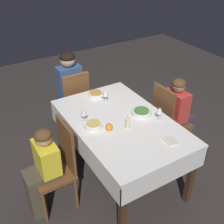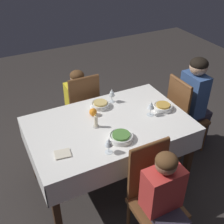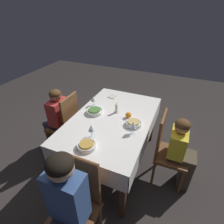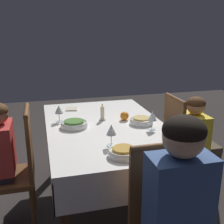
# 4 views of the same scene
# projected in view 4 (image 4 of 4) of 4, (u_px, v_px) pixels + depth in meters

# --- Properties ---
(ground_plane) EXTENTS (8.00, 8.00, 0.00)m
(ground_plane) POSITION_uv_depth(u_px,v_px,m) (107.00, 206.00, 2.53)
(ground_plane) COLOR #332D2B
(dining_table) EXTENTS (1.51, 0.96, 0.77)m
(dining_table) POSITION_uv_depth(u_px,v_px,m) (106.00, 135.00, 2.33)
(dining_table) COLOR white
(dining_table) RESTS_ON ground_plane
(chair_north) EXTENTS (0.38, 0.39, 0.97)m
(chair_north) POSITION_uv_depth(u_px,v_px,m) (182.00, 145.00, 2.55)
(chair_north) COLOR brown
(chair_north) RESTS_ON ground_plane
(chair_south) EXTENTS (0.38, 0.39, 0.97)m
(chair_south) POSITION_uv_depth(u_px,v_px,m) (18.00, 166.00, 2.16)
(chair_south) COLOR brown
(chair_south) RESTS_ON ground_plane
(person_adult_denim) EXTENTS (0.34, 0.30, 1.18)m
(person_adult_denim) POSITION_uv_depth(u_px,v_px,m) (182.00, 224.00, 1.30)
(person_adult_denim) COLOR #383342
(person_adult_denim) RESTS_ON ground_plane
(person_child_yellow) EXTENTS (0.30, 0.33, 0.96)m
(person_child_yellow) POSITION_uv_depth(u_px,v_px,m) (199.00, 142.00, 2.59)
(person_child_yellow) COLOR #4C4233
(person_child_yellow) RESTS_ON ground_plane
(bowl_east) EXTENTS (0.19, 0.19, 0.06)m
(bowl_east) POSITION_uv_depth(u_px,v_px,m) (123.00, 152.00, 1.74)
(bowl_east) COLOR white
(bowl_east) RESTS_ON dining_table
(wine_glass_east) EXTENTS (0.07, 0.07, 0.15)m
(wine_glass_east) POSITION_uv_depth(u_px,v_px,m) (111.00, 131.00, 1.87)
(wine_glass_east) COLOR white
(wine_glass_east) RESTS_ON dining_table
(bowl_north) EXTENTS (0.19, 0.19, 0.06)m
(bowl_north) POSITION_uv_depth(u_px,v_px,m) (141.00, 121.00, 2.32)
(bowl_north) COLOR white
(bowl_north) RESTS_ON dining_table
(wine_glass_north) EXTENTS (0.07, 0.07, 0.15)m
(wine_glass_north) POSITION_uv_depth(u_px,v_px,m) (152.00, 116.00, 2.17)
(wine_glass_north) COLOR white
(wine_glass_north) RESTS_ON dining_table
(bowl_south) EXTENTS (0.21, 0.21, 0.06)m
(bowl_south) POSITION_uv_depth(u_px,v_px,m) (74.00, 124.00, 2.24)
(bowl_south) COLOR white
(bowl_south) RESTS_ON dining_table
(wine_glass_south) EXTENTS (0.07, 0.07, 0.14)m
(wine_glass_south) POSITION_uv_depth(u_px,v_px,m) (59.00, 110.00, 2.35)
(wine_glass_south) COLOR white
(wine_glass_south) RESTS_ON dining_table
(candle_centerpiece) EXTENTS (0.06, 0.06, 0.14)m
(candle_centerpiece) POSITION_uv_depth(u_px,v_px,m) (102.00, 114.00, 2.41)
(candle_centerpiece) COLOR beige
(candle_centerpiece) RESTS_ON dining_table
(orange_fruit) EXTENTS (0.08, 0.08, 0.08)m
(orange_fruit) POSITION_uv_depth(u_px,v_px,m) (125.00, 116.00, 2.41)
(orange_fruit) COLOR orange
(orange_fruit) RESTS_ON dining_table
(napkin_red_folded) EXTENTS (0.14, 0.13, 0.01)m
(napkin_red_folded) POSITION_uv_depth(u_px,v_px,m) (72.00, 109.00, 2.74)
(napkin_red_folded) COLOR beige
(napkin_red_folded) RESTS_ON dining_table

